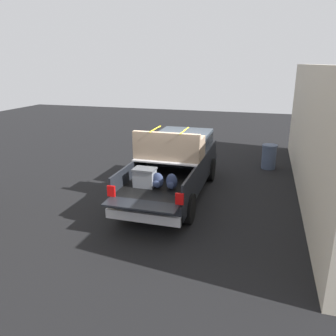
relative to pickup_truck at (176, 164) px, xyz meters
name	(u,v)px	position (x,y,z in m)	size (l,w,h in m)	color
ground_plane	(173,195)	(-0.35, 0.00, -0.96)	(40.00, 40.00, 0.00)	black
pickup_truck	(176,164)	(0.00, 0.00, 0.00)	(6.05, 2.06, 2.23)	black
building_facade	(310,131)	(1.22, -4.04, 1.06)	(11.97, 0.36, 4.03)	beige
trash_can	(269,157)	(3.49, -2.92, -0.46)	(0.60, 0.60, 0.98)	#3F4C66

